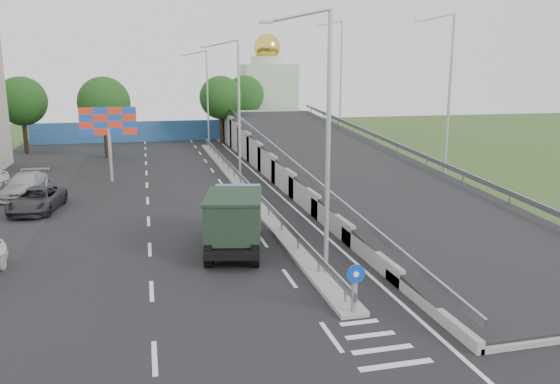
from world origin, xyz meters
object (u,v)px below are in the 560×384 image
object	(u,v)px
lamp_post_near	(324,131)
church	(267,92)
dump_truck	(235,217)
parked_car_d	(26,185)
lamp_post_mid	(236,103)
parked_car_c	(37,200)
lamp_post_far	(206,93)
billboard	(108,125)
sign_bollard	(355,288)

from	to	relation	value
lamp_post_near	church	world-z (taller)	church
dump_truck	parked_car_d	distance (m)	18.13
lamp_post_mid	dump_truck	xyz separation A→B (m)	(-2.75, -15.72, -4.30)
church	parked_car_d	xyz separation A→B (m)	(-24.18, -35.76, -4.54)
church	parked_car_c	bearing A→B (deg)	-119.56
lamp_post_near	lamp_post_far	xyz separation A→B (m)	(0.00, 40.00, 0.00)
parked_car_d	dump_truck	bearing A→B (deg)	-45.62
lamp_post_near	lamp_post_mid	xyz separation A→B (m)	(0.00, 20.00, 0.00)
lamp_post_far	billboard	xyz separation A→B (m)	(-9.11, -18.00, -1.62)
lamp_post_far	church	size ratio (longest dim) A/B	0.73
billboard	parked_car_d	world-z (taller)	billboard
billboard	lamp_post_mid	bearing A→B (deg)	-12.38
parked_car_d	church	bearing A→B (deg)	60.75
lamp_post_near	lamp_post_mid	size ratio (longest dim) A/B	1.00
sign_bollard	parked_car_c	world-z (taller)	sign_bollard
sign_bollard	lamp_post_near	world-z (taller)	lamp_post_near
lamp_post_mid	church	distance (m)	35.41
lamp_post_near	billboard	size ratio (longest dim) A/B	1.83
lamp_post_mid	parked_car_c	size ratio (longest dim) A/B	2.02
lamp_post_mid	sign_bollard	bearing A→B (deg)	-90.26
lamp_post_mid	billboard	xyz separation A→B (m)	(-9.11, 2.00, -1.62)
parked_car_c	lamp_post_far	bearing A→B (deg)	71.86
lamp_post_mid	billboard	world-z (taller)	lamp_post_mid
sign_bollard	church	size ratio (longest dim) A/B	0.12
lamp_post_far	parked_car_d	distance (m)	26.51
sign_bollard	parked_car_c	size ratio (longest dim) A/B	0.33
sign_bollard	lamp_post_mid	bearing A→B (deg)	89.74
lamp_post_far	church	distance (m)	17.15
lamp_post_near	church	bearing A→B (deg)	79.62
lamp_post_near	church	xyz separation A→B (m)	(9.89, 54.00, -0.50)
sign_bollard	parked_car_d	size ratio (longest dim) A/B	0.32
billboard	parked_car_c	distance (m)	9.61
lamp_post_far	parked_car_c	distance (m)	29.57
sign_bollard	lamp_post_near	distance (m)	6.12
lamp_post_mid	parked_car_c	xyz separation A→B (m)	(-12.87, -6.13, -5.11)
church	parked_car_d	distance (m)	43.40
parked_car_c	church	bearing A→B (deg)	68.52
lamp_post_far	billboard	world-z (taller)	lamp_post_far
lamp_post_near	parked_car_c	xyz separation A→B (m)	(-12.87, 13.87, -5.11)
parked_car_c	parked_car_d	size ratio (longest dim) A/B	0.95
sign_bollard	lamp_post_near	bearing A→B (deg)	88.36
lamp_post_far	parked_car_d	xyz separation A→B (m)	(-14.29, -21.76, -5.04)
lamp_post_near	lamp_post_far	world-z (taller)	same
sign_bollard	billboard	xyz separation A→B (m)	(-9.00, 25.83, 3.15)
dump_truck	lamp_post_mid	bearing A→B (deg)	92.77
lamp_post_far	sign_bollard	bearing A→B (deg)	-90.14
sign_bollard	lamp_post_near	size ratio (longest dim) A/B	0.17
church	sign_bollard	bearing A→B (deg)	-99.81
dump_truck	parked_car_d	world-z (taller)	dump_truck
lamp_post_mid	dump_truck	size ratio (longest dim) A/B	1.54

